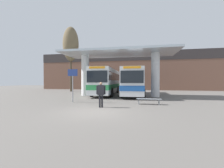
{
  "coord_description": "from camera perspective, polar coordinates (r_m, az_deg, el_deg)",
  "views": [
    {
      "loc": [
        2.77,
        -8.84,
        1.89
      ],
      "look_at": [
        0.0,
        5.26,
        1.6
      ],
      "focal_mm": 24.0,
      "sensor_mm": 36.0,
      "label": 1
    }
  ],
  "objects": [
    {
      "name": "info_sign_platform",
      "position": [
        13.7,
        -14.76,
        1.97
      ],
      "size": [
        0.9,
        0.09,
        2.93
      ],
      "color": "gray",
      "rests_on": "ground_plane"
    },
    {
      "name": "transit_bus_left_bay",
      "position": [
        20.86,
        -2.0,
        1.22
      ],
      "size": [
        2.97,
        10.94,
        3.43
      ],
      "rotation": [
        0.0,
        0.0,
        3.18
      ],
      "color": "white",
      "rests_on": "ground_plane"
    },
    {
      "name": "ground_plane",
      "position": [
        9.45,
        -6.27,
        -10.38
      ],
      "size": [
        100.0,
        100.0,
        0.0
      ],
      "primitive_type": "plane",
      "color": "#605B56"
    },
    {
      "name": "pedestrian_waiting",
      "position": [
        10.71,
        -4.25,
        -3.05
      ],
      "size": [
        0.67,
        0.35,
        1.81
      ],
      "rotation": [
        0.0,
        0.0,
        0.21
      ],
      "color": "black",
      "rests_on": "ground_plane"
    },
    {
      "name": "station_canopy",
      "position": [
        18.79,
        2.56,
        8.85
      ],
      "size": [
        13.8,
        5.63,
        5.49
      ],
      "color": "silver",
      "rests_on": "ground_plane"
    },
    {
      "name": "waiting_bench_near_pillar",
      "position": [
        12.46,
        13.83,
        -5.97
      ],
      "size": [
        1.98,
        0.44,
        0.46
      ],
      "color": "gray",
      "rests_on": "ground_plane"
    },
    {
      "name": "townhouse_backdrop",
      "position": [
        32.19,
        6.17,
        6.22
      ],
      "size": [
        40.0,
        0.58,
        8.13
      ],
      "color": "brown",
      "rests_on": "ground_plane"
    },
    {
      "name": "transit_bus_center_bay",
      "position": [
        20.27,
        8.42,
        1.08
      ],
      "size": [
        2.78,
        11.3,
        3.36
      ],
      "rotation": [
        0.0,
        0.0,
        3.15
      ],
      "color": "silver",
      "rests_on": "ground_plane"
    },
    {
      "name": "poplar_tree_behind_left",
      "position": [
        28.65,
        -15.44,
        14.29
      ],
      "size": [
        2.78,
        2.78,
        11.58
      ],
      "color": "#473A2B",
      "rests_on": "ground_plane"
    }
  ]
}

